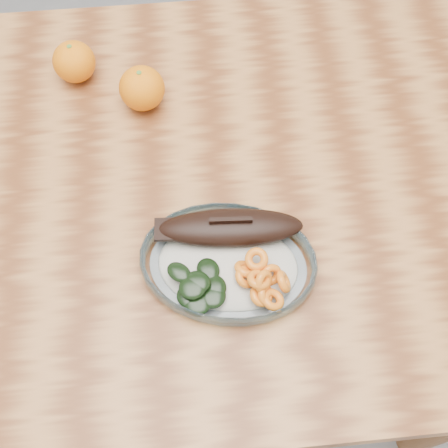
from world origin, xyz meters
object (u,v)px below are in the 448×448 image
object	(u,v)px
dining_table	(159,214)
plated_meal	(228,261)
orange_right	(142,88)
orange_left	(74,62)

from	to	relation	value
dining_table	plated_meal	size ratio (longest dim) A/B	2.26
dining_table	orange_right	xyz separation A→B (m)	(-0.01, 0.16, 0.14)
dining_table	orange_left	size ratio (longest dim) A/B	16.91
plated_meal	orange_right	distance (m)	0.33
dining_table	plated_meal	world-z (taller)	plated_meal
orange_left	orange_right	size ratio (longest dim) A/B	0.95
plated_meal	orange_right	xyz separation A→B (m)	(-0.11, 0.31, 0.02)
orange_left	orange_right	bearing A→B (deg)	-32.15
orange_left	orange_right	distance (m)	0.13
dining_table	plated_meal	bearing A→B (deg)	-55.52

